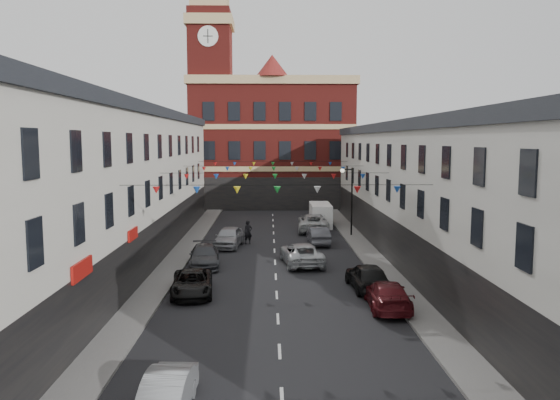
{
  "coord_description": "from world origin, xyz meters",
  "views": [
    {
      "loc": [
        -0.41,
        -33.02,
        8.42
      ],
      "look_at": [
        0.42,
        7.93,
        3.92
      ],
      "focal_mm": 35.0,
      "sensor_mm": 36.0,
      "label": 1
    }
  ],
  "objects": [
    {
      "name": "street_lamp",
      "position": [
        6.55,
        14.0,
        3.9
      ],
      "size": [
        1.1,
        0.36,
        6.0
      ],
      "color": "black",
      "rests_on": "ground"
    },
    {
      "name": "moving_car",
      "position": [
        1.8,
        3.35,
        0.75
      ],
      "size": [
        3.03,
        5.6,
        1.49
      ],
      "primitive_type": "imported",
      "rotation": [
        0.0,
        0.0,
        3.25
      ],
      "color": "#B9BDC0",
      "rests_on": "ground"
    },
    {
      "name": "white_van",
      "position": [
        4.64,
        19.95,
        1.11
      ],
      "size": [
        1.98,
        5.02,
        2.21
      ],
      "primitive_type": "cube",
      "rotation": [
        0.0,
        0.0,
        -0.01
      ],
      "color": "white",
      "rests_on": "ground"
    },
    {
      "name": "terrace_right",
      "position": [
        11.78,
        1.0,
        4.85
      ],
      "size": [
        8.4,
        56.0,
        9.7
      ],
      "color": "beige",
      "rests_on": "ground"
    },
    {
      "name": "civic_building",
      "position": [
        0.0,
        37.95,
        8.14
      ],
      "size": [
        20.6,
        13.3,
        18.5
      ],
      "color": "maroon",
      "rests_on": "ground"
    },
    {
      "name": "car_right_c",
      "position": [
        5.5,
        -6.5,
        0.7
      ],
      "size": [
        2.11,
        4.87,
        1.4
      ],
      "primitive_type": "imported",
      "rotation": [
        0.0,
        0.0,
        3.11
      ],
      "color": "#541016",
      "rests_on": "ground"
    },
    {
      "name": "car_left_c",
      "position": [
        -4.62,
        -3.85,
        0.65
      ],
      "size": [
        2.64,
        4.9,
        1.31
      ],
      "primitive_type": "imported",
      "rotation": [
        0.0,
        0.0,
        0.1
      ],
      "color": "black",
      "rests_on": "ground"
    },
    {
      "name": "car_right_f",
      "position": [
        3.67,
        16.87,
        0.83
      ],
      "size": [
        3.03,
        6.07,
        1.65
      ],
      "primitive_type": "imported",
      "rotation": [
        0.0,
        0.0,
        3.09
      ],
      "color": "#B1B5B6",
      "rests_on": "ground"
    },
    {
      "name": "pedestrian",
      "position": [
        -2.12,
        10.74,
        0.96
      ],
      "size": [
        0.82,
        0.68,
        1.93
      ],
      "primitive_type": "imported",
      "rotation": [
        0.0,
        0.0,
        0.37
      ],
      "color": "black",
      "rests_on": "ground"
    },
    {
      "name": "car_left_d",
      "position": [
        -4.75,
        2.96,
        0.7
      ],
      "size": [
        2.43,
        4.98,
        1.39
      ],
      "primitive_type": "imported",
      "rotation": [
        0.0,
        0.0,
        0.1
      ],
      "color": "#3A3C41",
      "rests_on": "ground"
    },
    {
      "name": "car_right_d",
      "position": [
        5.13,
        -3.1,
        0.78
      ],
      "size": [
        2.17,
        4.71,
        1.56
      ],
      "primitive_type": "imported",
      "rotation": [
        0.0,
        0.0,
        3.21
      ],
      "color": "black",
      "rests_on": "ground"
    },
    {
      "name": "distant_hill",
      "position": [
        -4.0,
        62.0,
        5.0
      ],
      "size": [
        40.0,
        14.0,
        10.0
      ],
      "primitive_type": "cube",
      "color": "#324C23",
      "rests_on": "ground"
    },
    {
      "name": "pavement_right",
      "position": [
        6.9,
        2.0,
        0.07
      ],
      "size": [
        1.8,
        64.0,
        0.15
      ],
      "primitive_type": "cube",
      "color": "#605E5B",
      "rests_on": "ground"
    },
    {
      "name": "terrace_left",
      "position": [
        -11.78,
        1.0,
        5.35
      ],
      "size": [
        8.4,
        56.0,
        10.7
      ],
      "color": "beige",
      "rests_on": "ground"
    },
    {
      "name": "car_left_b",
      "position": [
        -3.6,
        -17.03,
        0.64
      ],
      "size": [
        1.59,
        3.98,
        1.29
      ],
      "primitive_type": "imported",
      "rotation": [
        0.0,
        0.0,
        -0.06
      ],
      "color": "#919498",
      "rests_on": "ground"
    },
    {
      "name": "car_right_e",
      "position": [
        3.6,
        10.57,
        0.72
      ],
      "size": [
        1.66,
        4.44,
        1.45
      ],
      "primitive_type": "imported",
      "rotation": [
        0.0,
        0.0,
        3.17
      ],
      "color": "#4C4D53",
      "rests_on": "ground"
    },
    {
      "name": "ground",
      "position": [
        0.0,
        0.0,
        0.0
      ],
      "size": [
        160.0,
        160.0,
        0.0
      ],
      "primitive_type": "plane",
      "color": "black",
      "rests_on": "ground"
    },
    {
      "name": "car_left_e",
      "position": [
        -3.6,
        9.54,
        0.8
      ],
      "size": [
        2.45,
        4.91,
        1.61
      ],
      "primitive_type": "imported",
      "rotation": [
        0.0,
        0.0,
        -0.12
      ],
      "color": "#9A9CA2",
      "rests_on": "ground"
    },
    {
      "name": "pavement_left",
      "position": [
        -6.9,
        2.0,
        0.07
      ],
      "size": [
        1.8,
        64.0,
        0.15
      ],
      "primitive_type": "cube",
      "color": "#605E5B",
      "rests_on": "ground"
    },
    {
      "name": "clock_tower",
      "position": [
        -7.5,
        35.0,
        14.93
      ],
      "size": [
        5.6,
        5.6,
        30.0
      ],
      "color": "maroon",
      "rests_on": "ground"
    }
  ]
}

